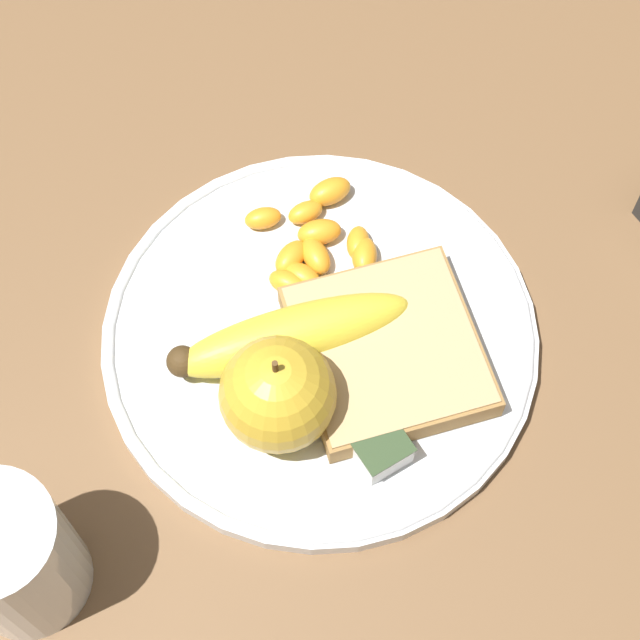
{
  "coord_description": "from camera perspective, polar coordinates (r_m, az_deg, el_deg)",
  "views": [
    {
      "loc": [
        0.27,
        -0.16,
        0.64
      ],
      "look_at": [
        0.0,
        0.0,
        0.03
      ],
      "focal_mm": 60.0,
      "sensor_mm": 36.0,
      "label": 1
    }
  ],
  "objects": [
    {
      "name": "orange_segment_8",
      "position": [
        0.73,
        -0.04,
        4.7
      ],
      "size": [
        0.03,
        0.03,
        0.02
      ],
      "color": "orange",
      "rests_on": "plate"
    },
    {
      "name": "ground_plane",
      "position": [
        0.71,
        0.0,
        -1.17
      ],
      "size": [
        3.0,
        3.0,
        0.0
      ],
      "primitive_type": "plane",
      "color": "brown"
    },
    {
      "name": "jam_packet",
      "position": [
        0.66,
        3.03,
        -6.58
      ],
      "size": [
        0.04,
        0.03,
        0.02
      ],
      "color": "white",
      "rests_on": "plate"
    },
    {
      "name": "orange_segment_3",
      "position": [
        0.72,
        -0.22,
        3.43
      ],
      "size": [
        0.03,
        0.02,
        0.02
      ],
      "color": "orange",
      "rests_on": "plate"
    },
    {
      "name": "banana",
      "position": [
        0.68,
        -1.74,
        -0.68
      ],
      "size": [
        0.08,
        0.16,
        0.04
      ],
      "color": "yellow",
      "rests_on": "plate"
    },
    {
      "name": "orange_segment_5",
      "position": [
        0.71,
        -1.91,
        1.88
      ],
      "size": [
        0.03,
        0.03,
        0.02
      ],
      "color": "orange",
      "rests_on": "plate"
    },
    {
      "name": "fork",
      "position": [
        0.71,
        -0.1,
        1.0
      ],
      "size": [
        0.16,
        0.11,
        0.0
      ],
      "rotation": [
        0.0,
        0.0,
        13.11
      ],
      "color": "silver",
      "rests_on": "plate"
    },
    {
      "name": "orange_segment_4",
      "position": [
        0.72,
        -1.56,
        3.36
      ],
      "size": [
        0.03,
        0.03,
        0.02
      ],
      "color": "orange",
      "rests_on": "plate"
    },
    {
      "name": "apple",
      "position": [
        0.65,
        -2.27,
        -3.99
      ],
      "size": [
        0.07,
        0.07,
        0.08
      ],
      "color": "gold",
      "rests_on": "plate"
    },
    {
      "name": "orange_segment_0",
      "position": [
        0.74,
        -3.06,
        5.45
      ],
      "size": [
        0.02,
        0.03,
        0.01
      ],
      "color": "orange",
      "rests_on": "plate"
    },
    {
      "name": "juice_glass",
      "position": [
        0.64,
        -16.09,
        -12.11
      ],
      "size": [
        0.07,
        0.07,
        0.1
      ],
      "color": "silver",
      "rests_on": "ground_plane"
    },
    {
      "name": "bread_slice",
      "position": [
        0.69,
        3.63,
        -1.65
      ],
      "size": [
        0.14,
        0.14,
        0.02
      ],
      "color": "olive",
      "rests_on": "plate"
    },
    {
      "name": "orange_segment_7",
      "position": [
        0.71,
        -0.94,
        2.34
      ],
      "size": [
        0.03,
        0.03,
        0.02
      ],
      "color": "orange",
      "rests_on": "plate"
    },
    {
      "name": "orange_segment_6",
      "position": [
        0.73,
        2.04,
        4.12
      ],
      "size": [
        0.03,
        0.03,
        0.01
      ],
      "color": "orange",
      "rests_on": "plate"
    },
    {
      "name": "orange_segment_2",
      "position": [
        0.74,
        -0.78,
        5.76
      ],
      "size": [
        0.02,
        0.03,
        0.01
      ],
      "color": "orange",
      "rests_on": "plate"
    },
    {
      "name": "orange_segment_9",
      "position": [
        0.72,
        2.38,
        3.44
      ],
      "size": [
        0.03,
        0.03,
        0.02
      ],
      "color": "orange",
      "rests_on": "plate"
    },
    {
      "name": "orange_segment_1",
      "position": [
        0.75,
        0.53,
        6.87
      ],
      "size": [
        0.02,
        0.03,
        0.02
      ],
      "color": "orange",
      "rests_on": "plate"
    },
    {
      "name": "plate",
      "position": [
        0.71,
        0.0,
        -0.89
      ],
      "size": [
        0.29,
        0.29,
        0.01
      ],
      "color": "silver",
      "rests_on": "ground_plane"
    }
  ]
}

